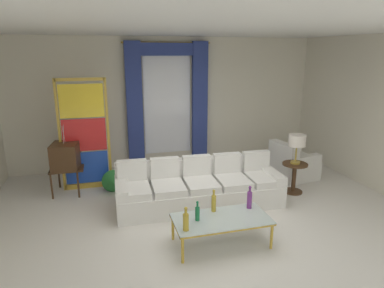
# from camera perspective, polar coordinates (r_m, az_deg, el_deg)

# --- Properties ---
(ground_plane) EXTENTS (16.00, 16.00, 0.00)m
(ground_plane) POSITION_cam_1_polar(r_m,az_deg,el_deg) (5.71, 2.27, -12.57)
(ground_plane) COLOR white
(wall_rear) EXTENTS (8.00, 0.12, 3.00)m
(wall_rear) POSITION_cam_1_polar(r_m,az_deg,el_deg) (8.10, -4.20, 6.97)
(wall_rear) COLOR silver
(wall_rear) RESTS_ON ground
(wall_right) EXTENTS (0.12, 7.00, 3.00)m
(wall_right) POSITION_cam_1_polar(r_m,az_deg,el_deg) (7.60, 28.31, 4.62)
(wall_right) COLOR silver
(wall_right) RESTS_ON ground
(ceiling_slab) EXTENTS (8.00, 7.60, 0.04)m
(ceiling_slab) POSITION_cam_1_polar(r_m,az_deg,el_deg) (5.83, 0.09, 18.75)
(ceiling_slab) COLOR white
(curtained_window) EXTENTS (2.00, 0.17, 2.70)m
(curtained_window) POSITION_cam_1_polar(r_m,az_deg,el_deg) (7.91, -4.12, 8.53)
(curtained_window) COLOR white
(curtained_window) RESTS_ON ground
(couch_white_long) EXTENTS (2.95, 1.02, 0.86)m
(couch_white_long) POSITION_cam_1_polar(r_m,az_deg,el_deg) (6.13, 1.13, -7.38)
(couch_white_long) COLOR white
(couch_white_long) RESTS_ON ground
(coffee_table) EXTENTS (1.36, 0.68, 0.41)m
(coffee_table) POSITION_cam_1_polar(r_m,az_deg,el_deg) (4.91, 4.96, -12.64)
(coffee_table) COLOR silver
(coffee_table) RESTS_ON ground
(bottle_blue_decanter) EXTENTS (0.07, 0.07, 0.35)m
(bottle_blue_decanter) POSITION_cam_1_polar(r_m,az_deg,el_deg) (5.16, 9.66, -9.12)
(bottle_blue_decanter) COLOR #753384
(bottle_blue_decanter) RESTS_ON coffee_table
(bottle_crystal_tall) EXTENTS (0.08, 0.08, 0.33)m
(bottle_crystal_tall) POSITION_cam_1_polar(r_m,az_deg,el_deg) (4.51, -1.04, -12.83)
(bottle_crystal_tall) COLOR gold
(bottle_crystal_tall) RESTS_ON coffee_table
(bottle_amber_squat) EXTENTS (0.07, 0.07, 0.34)m
(bottle_amber_squat) POSITION_cam_1_polar(r_m,az_deg,el_deg) (5.01, 3.67, -9.80)
(bottle_amber_squat) COLOR gold
(bottle_amber_squat) RESTS_ON coffee_table
(bottle_ruby_flask) EXTENTS (0.06, 0.06, 0.29)m
(bottle_ruby_flask) POSITION_cam_1_polar(r_m,az_deg,el_deg) (4.76, 0.92, -11.49)
(bottle_ruby_flask) COLOR #196B3D
(bottle_ruby_flask) RESTS_ON coffee_table
(vintage_tv) EXTENTS (0.62, 0.65, 1.35)m
(vintage_tv) POSITION_cam_1_polar(r_m,az_deg,el_deg) (6.90, -20.50, -2.04)
(vintage_tv) COLOR #472D19
(vintage_tv) RESTS_ON ground
(armchair_white) EXTENTS (0.92, 0.91, 0.80)m
(armchair_white) POSITION_cam_1_polar(r_m,az_deg,el_deg) (7.69, 16.46, -3.40)
(armchair_white) COLOR white
(armchair_white) RESTS_ON ground
(stained_glass_divider) EXTENTS (0.95, 0.05, 2.20)m
(stained_glass_divider) POSITION_cam_1_polar(r_m,az_deg,el_deg) (6.92, -17.63, 1.11)
(stained_glass_divider) COLOR gold
(stained_glass_divider) RESTS_ON ground
(peacock_figurine) EXTENTS (0.44, 0.60, 0.50)m
(peacock_figurine) POSITION_cam_1_polar(r_m,az_deg,el_deg) (6.78, -13.11, -6.30)
(peacock_figurine) COLOR beige
(peacock_figurine) RESTS_ON ground
(round_side_table) EXTENTS (0.48, 0.48, 0.59)m
(round_side_table) POSITION_cam_1_polar(r_m,az_deg,el_deg) (6.88, 16.83, -5.04)
(round_side_table) COLOR #472D19
(round_side_table) RESTS_ON ground
(table_lamp_brass) EXTENTS (0.32, 0.32, 0.57)m
(table_lamp_brass) POSITION_cam_1_polar(r_m,az_deg,el_deg) (6.68, 17.27, 0.38)
(table_lamp_brass) COLOR #B29338
(table_lamp_brass) RESTS_ON round_side_table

